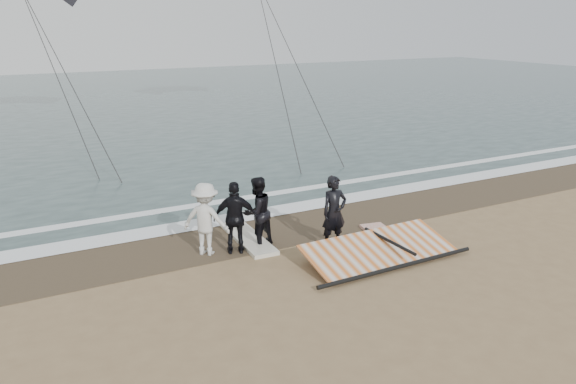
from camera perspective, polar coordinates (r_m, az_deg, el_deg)
name	(u,v)px	position (r m, az deg, el deg)	size (l,w,h in m)	color
ground	(396,285)	(13.34, 10.88, -9.24)	(120.00, 120.00, 0.00)	#8C704C
sea	(110,103)	(43.29, -17.59, 8.61)	(120.00, 54.00, 0.02)	#233838
wet_sand	(301,224)	(16.77, 1.31, -3.29)	(120.00, 2.80, 0.01)	#4C3D2B
foam_near	(279,210)	(17.92, -0.87, -1.84)	(120.00, 0.90, 0.01)	white
foam_far	(257,196)	(19.38, -3.15, -0.39)	(120.00, 0.45, 0.01)	white
man_main	(334,212)	(14.86, 4.71, -2.06)	(0.72, 0.47, 1.97)	black
board_white	(389,239)	(15.78, 10.26, -4.75)	(0.68, 2.42, 0.10)	silver
board_cream	(248,238)	(15.62, -4.07, -4.71)	(0.70, 2.64, 0.11)	beige
trio_cluster	(230,216)	(14.65, -5.89, -2.49)	(2.65, 1.41, 1.93)	black
sail_rig	(374,251)	(14.58, 8.72, -5.93)	(4.63, 2.00, 0.51)	black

